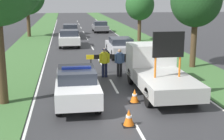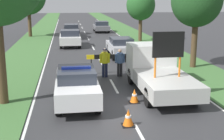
# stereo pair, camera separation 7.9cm
# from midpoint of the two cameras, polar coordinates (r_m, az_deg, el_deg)

# --- Properties ---
(ground_plane) EXTENTS (160.00, 160.00, 0.00)m
(ground_plane) POSITION_cam_midpoint_polar(r_m,az_deg,el_deg) (13.21, 2.71, -6.91)
(ground_plane) COLOR #333335
(lane_markings) EXTENTS (7.92, 70.79, 0.01)m
(lane_markings) POSITION_cam_midpoint_polar(r_m,az_deg,el_deg) (30.42, -3.69, 4.62)
(lane_markings) COLOR silver
(lane_markings) RESTS_ON ground
(grass_verge_left) EXTENTS (3.45, 120.00, 0.03)m
(grass_verge_left) POSITION_cam_midpoint_polar(r_m,az_deg,el_deg) (32.66, -14.13, 4.86)
(grass_verge_left) COLOR #427038
(grass_verge_left) RESTS_ON ground
(grass_verge_right) EXTENTS (3.45, 120.00, 0.03)m
(grass_verge_right) POSITION_cam_midpoint_polar(r_m,az_deg,el_deg) (33.49, 5.86, 5.39)
(grass_verge_right) COLOR #427038
(grass_verge_right) RESTS_ON ground
(police_car) EXTENTS (1.79, 4.69, 1.66)m
(police_car) POSITION_cam_midpoint_polar(r_m,az_deg,el_deg) (13.66, -6.33, -2.62)
(police_car) COLOR white
(police_car) RESTS_ON ground
(work_truck) EXTENTS (2.30, 5.66, 3.09)m
(work_truck) POSITION_cam_midpoint_polar(r_m,az_deg,el_deg) (15.53, 8.41, 0.01)
(work_truck) COLOR white
(work_truck) RESTS_ON ground
(road_barrier) EXTENTS (2.70, 0.08, 1.20)m
(road_barrier) POSITION_cam_midpoint_polar(r_m,az_deg,el_deg) (18.65, -0.41, 2.22)
(road_barrier) COLOR black
(road_barrier) RESTS_ON ground
(police_officer) EXTENTS (0.60, 0.38, 1.67)m
(police_officer) POSITION_cam_midpoint_polar(r_m,az_deg,el_deg) (17.92, -1.21, 1.79)
(police_officer) COLOR #191E38
(police_officer) RESTS_ON ground
(pedestrian_civilian) EXTENTS (0.58, 0.37, 1.61)m
(pedestrian_civilian) POSITION_cam_midpoint_polar(r_m,az_deg,el_deg) (18.09, 1.56, 1.74)
(pedestrian_civilian) COLOR #232326
(pedestrian_civilian) RESTS_ON ground
(traffic_cone_near_police) EXTENTS (0.36, 0.36, 0.51)m
(traffic_cone_near_police) POSITION_cam_midpoint_polar(r_m,az_deg,el_deg) (17.86, -8.96, -0.84)
(traffic_cone_near_police) COLOR black
(traffic_cone_near_police) RESTS_ON ground
(traffic_cone_centre_front) EXTENTS (0.44, 0.44, 0.61)m
(traffic_cone_centre_front) POSITION_cam_midpoint_polar(r_m,az_deg,el_deg) (13.78, 4.28, -4.74)
(traffic_cone_centre_front) COLOR black
(traffic_cone_centre_front) RESTS_ON ground
(traffic_cone_near_truck) EXTENTS (0.35, 0.35, 0.49)m
(traffic_cone_near_truck) POSITION_cam_midpoint_polar(r_m,az_deg,el_deg) (18.28, -6.55, -0.47)
(traffic_cone_near_truck) COLOR black
(traffic_cone_near_truck) RESTS_ON ground
(traffic_cone_behind_barrier) EXTENTS (0.46, 0.46, 0.63)m
(traffic_cone_behind_barrier) POSITION_cam_midpoint_polar(r_m,az_deg,el_deg) (11.36, 3.19, -8.68)
(traffic_cone_behind_barrier) COLOR black
(traffic_cone_behind_barrier) RESTS_ON ground
(queued_car_sedan_silver) EXTENTS (1.79, 4.48, 1.49)m
(queued_car_sedan_silver) POSITION_cam_midpoint_polar(r_m,az_deg,el_deg) (24.18, 1.76, 4.31)
(queued_car_sedan_silver) COLOR #B2B2B7
(queued_car_sedan_silver) RESTS_ON ground
(queued_car_van_white) EXTENTS (1.90, 4.05, 1.56)m
(queued_car_van_white) POSITION_cam_midpoint_polar(r_m,az_deg,el_deg) (29.56, -7.61, 5.84)
(queued_car_van_white) COLOR silver
(queued_car_van_white) RESTS_ON ground
(queued_car_sedan_black) EXTENTS (1.72, 4.53, 1.54)m
(queued_car_sedan_black) POSITION_cam_midpoint_polar(r_m,az_deg,el_deg) (35.95, -7.39, 7.13)
(queued_car_sedan_black) COLOR black
(queued_car_sedan_black) RESTS_ON ground
(queued_car_suv_grey) EXTENTS (1.88, 4.13, 1.42)m
(queued_car_suv_grey) POSITION_cam_midpoint_polar(r_m,az_deg,el_deg) (41.57, -1.92, 7.97)
(queued_car_suv_grey) COLOR slate
(queued_car_suv_grey) RESTS_ON ground
(roadside_tree_near_right) EXTENTS (2.95, 2.95, 5.27)m
(roadside_tree_near_right) POSITION_cam_midpoint_polar(r_m,az_deg,el_deg) (32.76, 5.35, 11.68)
(roadside_tree_near_right) COLOR #4C3823
(roadside_tree_near_right) RESTS_ON ground
(roadside_tree_mid_right) EXTENTS (3.22, 3.22, 6.03)m
(roadside_tree_mid_right) POSITION_cam_midpoint_polar(r_m,az_deg,el_deg) (20.82, 15.33, 12.11)
(roadside_tree_mid_right) COLOR #4C3823
(roadside_tree_mid_right) RESTS_ON ground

